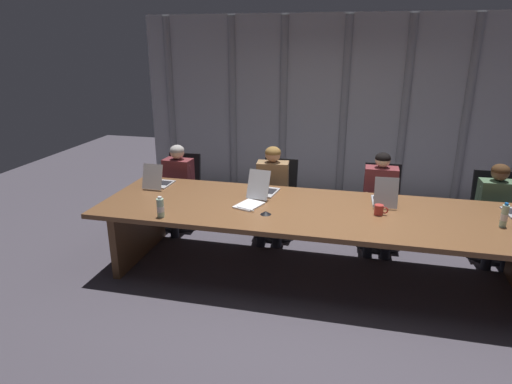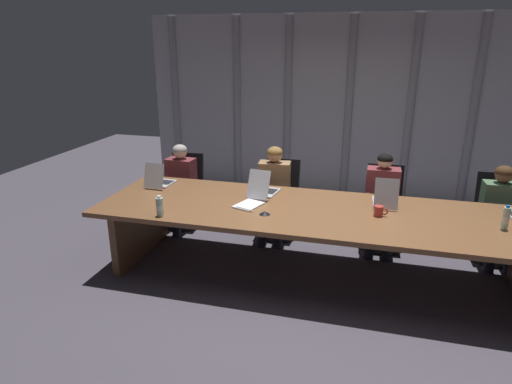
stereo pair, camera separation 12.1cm
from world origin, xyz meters
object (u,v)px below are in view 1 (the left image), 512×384
at_px(water_bottle_secondary, 504,216).
at_px(coffee_mug_near, 379,210).
at_px(office_chair_center, 380,215).
at_px(person_right_mid, 497,208).
at_px(office_chair_right_mid, 490,225).
at_px(person_center, 380,197).
at_px(spiral_notepad, 249,205).
at_px(person_left_mid, 272,188).
at_px(laptop_left_mid, 263,190).
at_px(laptop_center, 384,199).
at_px(office_chair_left_end, 182,199).
at_px(office_chair_left_mid, 277,207).
at_px(water_bottle_primary, 160,208).
at_px(laptop_left_end, 158,182).
at_px(conference_mic_left_side, 266,213).
at_px(person_left_end, 176,183).

xyz_separation_m(water_bottle_secondary, coffee_mug_near, (-1.11, 0.04, -0.05)).
distance_m(office_chair_center, person_right_mid, 1.28).
relative_size(office_chair_right_mid, person_center, 0.82).
height_order(coffee_mug_near, spiral_notepad, coffee_mug_near).
bearing_deg(coffee_mug_near, person_left_mid, 145.27).
relative_size(laptop_left_mid, laptop_center, 1.18).
distance_m(office_chair_left_end, office_chair_right_mid, 3.86).
distance_m(office_chair_right_mid, water_bottle_secondary, 1.21).
height_order(office_chair_left_mid, water_bottle_secondary, water_bottle_secondary).
xyz_separation_m(laptop_left_mid, water_bottle_primary, (-0.83, -0.87, 0.03)).
relative_size(office_chair_left_end, spiral_notepad, 2.63).
height_order(person_left_mid, water_bottle_primary, person_left_mid).
height_order(person_left_mid, person_center, person_left_mid).
relative_size(person_center, water_bottle_secondary, 4.98).
bearing_deg(person_right_mid, water_bottle_primary, -69.31).
height_order(office_chair_center, spiral_notepad, office_chair_center).
height_order(person_center, spiral_notepad, person_center).
distance_m(laptop_left_end, office_chair_center, 2.72).
relative_size(water_bottle_secondary, conference_mic_left_side, 2.12).
xyz_separation_m(laptop_left_end, water_bottle_secondary, (3.63, -0.37, 0.05)).
height_order(person_right_mid, water_bottle_secondary, person_right_mid).
height_order(person_left_end, water_bottle_primary, person_left_end).
bearing_deg(coffee_mug_near, person_center, 87.30).
distance_m(office_chair_center, spiral_notepad, 1.81).
height_order(coffee_mug_near, conference_mic_left_side, coffee_mug_near).
distance_m(person_left_end, person_center, 2.58).
bearing_deg(water_bottle_primary, water_bottle_secondary, 9.14).
relative_size(water_bottle_secondary, coffee_mug_near, 1.72).
bearing_deg(person_right_mid, laptop_center, -68.60).
bearing_deg(water_bottle_secondary, spiral_notepad, -179.48).
bearing_deg(laptop_center, laptop_left_mid, 87.69).
bearing_deg(spiral_notepad, office_chair_right_mid, 41.87).
height_order(laptop_left_end, person_right_mid, person_right_mid).
height_order(office_chair_left_end, coffee_mug_near, office_chair_left_end).
xyz_separation_m(water_bottle_secondary, conference_mic_left_side, (-2.20, -0.21, -0.09)).
relative_size(laptop_left_mid, person_right_mid, 0.45).
relative_size(person_right_mid, coffee_mug_near, 8.12).
relative_size(laptop_left_mid, office_chair_right_mid, 0.51).
relative_size(office_chair_left_mid, office_chair_right_mid, 1.00).
bearing_deg(spiral_notepad, person_right_mid, 38.85).
relative_size(person_left_mid, person_center, 1.00).
bearing_deg(office_chair_center, coffee_mug_near, -4.73).
xyz_separation_m(coffee_mug_near, spiral_notepad, (-1.31, -0.06, -0.04)).
bearing_deg(coffee_mug_near, laptop_left_end, 172.61).
height_order(laptop_left_mid, water_bottle_primary, laptop_left_mid).
distance_m(office_chair_left_end, coffee_mug_near, 2.77).
bearing_deg(laptop_left_mid, laptop_center, -81.97).
xyz_separation_m(laptop_left_end, office_chair_center, (2.59, 0.70, -0.46)).
relative_size(laptop_left_end, person_right_mid, 0.37).
height_order(laptop_center, water_bottle_primary, laptop_center).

